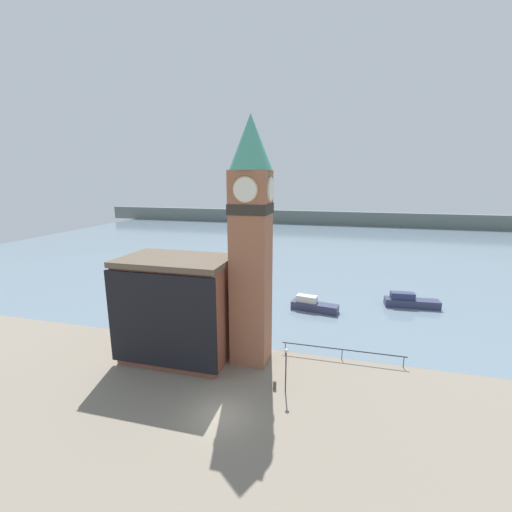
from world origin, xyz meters
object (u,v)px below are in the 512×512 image
Objects in this scene: boat_near at (313,305)px; lamp_post at (286,362)px; clock_tower at (251,238)px; mooring_bollard_near at (275,384)px; pier_building at (177,308)px; boat_far at (410,302)px.

boat_near is 1.64× the size of lamp_post.
clock_tower is 31.69× the size of mooring_bollard_near.
mooring_bollard_near is at bearing -52.97° from clock_tower.
pier_building reaches higher than lamp_post.
clock_tower reaches higher than boat_near.
mooring_bollard_near is (3.12, -4.14, -11.31)m from clock_tower.
boat_near is (11.41, 15.11, -4.18)m from pier_building.
boat_near reaches higher than mooring_bollard_near.
pier_building reaches higher than mooring_bollard_near.
boat_near is at bearing 52.93° from pier_building.
pier_building is 19.39m from boat_near.
boat_far is (16.92, 18.53, -10.96)m from clock_tower.
pier_building is (-6.92, -1.20, -6.80)m from clock_tower.
clock_tower reaches higher than lamp_post.
boat_near is at bearing 72.12° from clock_tower.
pier_building is 14.69× the size of mooring_bollard_near.
lamp_post is at bearing -47.14° from clock_tower.
clock_tower is 18.28m from boat_near.
clock_tower reaches higher than pier_building.
boat_near is 18.37m from lamp_post.
clock_tower is at bearing 132.86° from lamp_post.
lamp_post reaches higher than boat_far.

